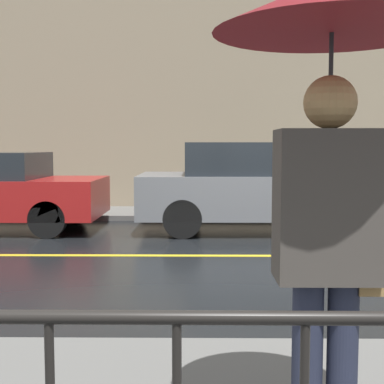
{
  "coord_description": "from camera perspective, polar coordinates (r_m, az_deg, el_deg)",
  "views": [
    {
      "loc": [
        -0.74,
        -7.45,
        1.54
      ],
      "look_at": [
        -0.79,
        -2.58,
        1.12
      ],
      "focal_mm": 50.0,
      "sensor_mm": 36.0,
      "label": 1
    }
  ],
  "objects": [
    {
      "name": "car_grey",
      "position": [
        9.83,
        6.49,
        0.6
      ],
      "size": [
        4.21,
        1.94,
        1.61
      ],
      "color": "slate",
      "rests_on": "ground_plane"
    },
    {
      "name": "sidewalk_far",
      "position": [
        12.0,
        4.19,
        -2.27
      ],
      "size": [
        28.0,
        1.8,
        0.11
      ],
      "color": "#60605E",
      "rests_on": "ground_plane"
    },
    {
      "name": "lane_marking",
      "position": [
        7.64,
        6.24,
        -6.76
      ],
      "size": [
        25.2,
        0.12,
        0.01
      ],
      "color": "gold",
      "rests_on": "ground_plane"
    },
    {
      "name": "pedestrian",
      "position": [
        2.42,
        14.68,
        10.39
      ],
      "size": [
        1.03,
        1.03,
        2.15
      ],
      "color": "#23283D",
      "rests_on": "sidewalk_near"
    },
    {
      "name": "building_storefront",
      "position": [
        13.1,
        3.99,
        13.14
      ],
      "size": [
        28.0,
        0.3,
        6.86
      ],
      "color": "gray",
      "rests_on": "ground_plane"
    },
    {
      "name": "ground_plane",
      "position": [
        7.64,
        6.24,
        -6.79
      ],
      "size": [
        80.0,
        80.0,
        0.0
      ],
      "primitive_type": "plane",
      "color": "black"
    }
  ]
}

